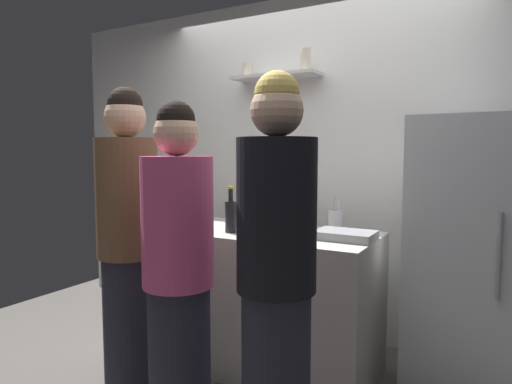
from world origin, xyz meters
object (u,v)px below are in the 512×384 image
refrigerator (466,255)px  person_blonde (276,279)px  baking_pan (345,235)px  water_bottle_plastic (251,214)px  utensil_holder (335,220)px  person_pink_top (178,278)px  wine_bottle_amber_glass (273,221)px  wine_bottle_green_glass (245,217)px  person_brown_jacket (129,247)px  wine_bottle_dark_glass (231,215)px

refrigerator → person_blonde: size_ratio=0.92×
baking_pan → water_bottle_plastic: (-0.61, -0.03, 0.09)m
utensil_holder → person_pink_top: 1.22m
utensil_holder → wine_bottle_amber_glass: bearing=-113.5°
wine_bottle_green_glass → water_bottle_plastic: (-0.04, 0.15, -0.00)m
person_brown_jacket → wine_bottle_amber_glass: bearing=46.9°
wine_bottle_green_glass → person_brown_jacket: 0.70m
wine_bottle_dark_glass → water_bottle_plastic: 0.14m
wine_bottle_dark_glass → person_brown_jacket: bearing=-119.2°
baking_pan → person_brown_jacket: size_ratio=0.19×
utensil_holder → person_blonde: bearing=-83.4°
refrigerator → baking_pan: size_ratio=4.75×
baking_pan → wine_bottle_amber_glass: bearing=-152.2°
baking_pan → person_blonde: person_blonde is taller
wine_bottle_green_glass → water_bottle_plastic: bearing=105.6°
wine_bottle_dark_glass → wine_bottle_green_glass: wine_bottle_green_glass is taller
utensil_holder → wine_bottle_dark_glass: bearing=-142.2°
baking_pan → wine_bottle_green_glass: (-0.57, -0.18, 0.09)m
water_bottle_plastic → person_blonde: (0.58, -0.80, -0.14)m
wine_bottle_green_glass → refrigerator: bearing=24.8°
wine_bottle_green_glass → person_pink_top: bearing=-87.3°
refrigerator → utensil_holder: (-0.78, -0.08, 0.16)m
utensil_holder → person_pink_top: size_ratio=0.14×
wine_bottle_amber_glass → water_bottle_plastic: 0.29m
refrigerator → baking_pan: refrigerator is taller
refrigerator → person_blonde: (-0.65, -1.20, 0.06)m
utensil_holder → wine_bottle_amber_glass: 0.53m
baking_pan → wine_bottle_green_glass: 0.61m
refrigerator → wine_bottle_dark_glass: (-1.33, -0.50, 0.21)m
refrigerator → baking_pan: (-0.62, -0.37, 0.12)m
utensil_holder → person_blonde: person_blonde is taller
wine_bottle_green_glass → person_pink_top: 0.71m
wine_bottle_amber_glass → wine_bottle_green_glass: size_ratio=0.94×
wine_bottle_dark_glass → person_blonde: person_blonde is taller
person_pink_top → baking_pan: bearing=-137.6°
utensil_holder → person_pink_top: (-0.38, -1.16, -0.15)m
wine_bottle_dark_glass → person_blonde: (0.67, -0.70, -0.14)m
wine_bottle_amber_glass → person_pink_top: (-0.16, -0.67, -0.19)m
water_bottle_plastic → person_brown_jacket: bearing=-121.6°
wine_bottle_amber_glass → water_bottle_plastic: size_ratio=1.17×
person_pink_top → person_blonde: size_ratio=0.95×
utensil_holder → wine_bottle_dark_glass: wine_bottle_dark_glass is taller
baking_pan → wine_bottle_dark_glass: wine_bottle_dark_glass is taller
wine_bottle_green_glass → person_brown_jacket: (-0.45, -0.52, -0.14)m
person_blonde → water_bottle_plastic: bearing=31.3°
water_bottle_plastic → wine_bottle_dark_glass: bearing=-133.7°
baking_pan → wine_bottle_dark_glass: bearing=-169.4°
refrigerator → wine_bottle_dark_glass: size_ratio=5.49×
refrigerator → water_bottle_plastic: 1.31m
water_bottle_plastic → person_brown_jacket: person_brown_jacket is taller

